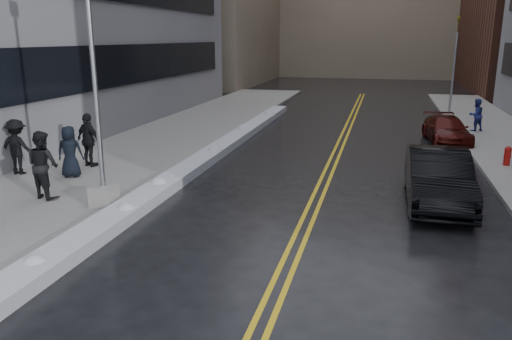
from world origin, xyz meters
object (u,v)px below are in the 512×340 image
Objects in this scene: traffic_signal at (454,61)px; pedestrian_b at (43,165)px; pedestrian_e at (17,147)px; car_black at (438,178)px; pedestrian_d at (89,140)px; car_maroon at (447,130)px; pedestrian_east at (476,115)px; lamppost at (98,124)px; pedestrian_c at (70,152)px; fire_hydrant at (507,155)px.

traffic_signal is 2.93× the size of pedestrian_b.
pedestrian_e is 14.12m from car_black.
pedestrian_d is 0.41× the size of car_black.
car_maroon is (1.28, 9.63, -0.20)m from car_black.
pedestrian_east is at bearing -85.73° from traffic_signal.
pedestrian_e is (-1.85, -1.56, -0.03)m from pedestrian_d.
lamppost reaches higher than traffic_signal.
pedestrian_east is at bearing -156.61° from pedestrian_c.
lamppost reaches higher than pedestrian_c.
pedestrian_d is (-14.72, -18.05, -2.25)m from traffic_signal.
pedestrian_b is 1.24× the size of pedestrian_east.
lamppost is 4.26× the size of pedestrian_c.
fire_hydrant is 0.41× the size of pedestrian_c.
pedestrian_d reaches higher than pedestrian_east.
pedestrian_d is (-0.18, 1.45, 0.11)m from pedestrian_c.
traffic_signal is at bearing 61.79° from lamppost.
fire_hydrant is at bearing 58.98° from car_black.
pedestrian_d is at bearing -60.65° from pedestrian_b.
pedestrian_b is 11.78m from car_black.
car_maroon is (-1.69, 4.62, 0.07)m from fire_hydrant.
pedestrian_b is 17.76m from car_maroon.
fire_hydrant is 0.17× the size of car_maroon.
pedestrian_east is 12.75m from car_black.
traffic_signal is 25.92m from pedestrian_b.
pedestrian_c is at bearing -178.00° from car_black.
fire_hydrant is 4.92m from car_maroon.
fire_hydrant is (12.30, 8.00, -1.98)m from lamppost.
car_black is at bearing 165.12° from pedestrian_c.
fire_hydrant is at bearing -162.47° from pedestrian_e.
car_black is at bearing -149.42° from pedestrian_b.
fire_hydrant is at bearing 60.16° from pedestrian_east.
pedestrian_east is (0.49, -6.60, -2.43)m from traffic_signal.
car_black is (9.33, 3.00, -1.72)m from lamppost.
pedestrian_east is 0.34× the size of car_black.
traffic_signal reaches higher than car_maroon.
traffic_signal reaches higher than fire_hydrant.
pedestrian_d reaches higher than car_maroon.
pedestrian_b is 20.91m from pedestrian_east.
lamppost is 1.27× the size of traffic_signal.
car_maroon is (10.61, 12.62, -1.92)m from lamppost.
pedestrian_c is 16.76m from car_maroon.
pedestrian_east reaches higher than fire_hydrant.
pedestrian_c is at bearing 10.73° from pedestrian_east.
lamppost is at bearing 152.73° from pedestrian_e.
pedestrian_c is at bearing 137.68° from lamppost.
traffic_signal is at bearing -143.95° from pedestrian_c.
pedestrian_b is 1.05× the size of pedestrian_e.
pedestrian_c is 0.92× the size of pedestrian_e.
pedestrian_b is 3.78m from pedestrian_d.
pedestrian_east is 3.27m from car_maroon.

